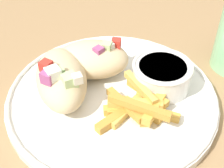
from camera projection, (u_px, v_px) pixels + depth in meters
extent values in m
cube|color=#9E7A51|center=(116.00, 98.00, 0.49)|extent=(1.47, 1.47, 0.04)
cylinder|color=#9E7A51|center=(126.00, 16.00, 1.44)|extent=(0.06, 0.06, 0.71)
cylinder|color=white|center=(112.00, 98.00, 0.45)|extent=(0.30, 0.30, 0.01)
torus|color=white|center=(112.00, 93.00, 0.45)|extent=(0.30, 0.30, 0.01)
ellipsoid|color=beige|center=(61.00, 78.00, 0.43)|extent=(0.15, 0.12, 0.05)
cube|color=white|center=(53.00, 74.00, 0.39)|extent=(0.02, 0.02, 0.02)
cube|color=#A34C84|center=(48.00, 77.00, 0.39)|extent=(0.02, 0.02, 0.02)
cube|color=red|center=(46.00, 66.00, 0.40)|extent=(0.02, 0.02, 0.01)
cube|color=silver|center=(77.00, 79.00, 0.39)|extent=(0.01, 0.01, 0.01)
cube|color=#B7D693|center=(59.00, 72.00, 0.40)|extent=(0.01, 0.01, 0.01)
cube|color=silver|center=(55.00, 73.00, 0.41)|extent=(0.02, 0.02, 0.02)
cube|color=#B7D693|center=(71.00, 82.00, 0.39)|extent=(0.02, 0.02, 0.02)
ellipsoid|color=beige|center=(93.00, 59.00, 0.47)|extent=(0.13, 0.13, 0.05)
cube|color=red|center=(116.00, 43.00, 0.46)|extent=(0.02, 0.02, 0.01)
cube|color=white|center=(108.00, 47.00, 0.46)|extent=(0.01, 0.01, 0.01)
cube|color=#B7D693|center=(107.00, 47.00, 0.45)|extent=(0.02, 0.02, 0.01)
cube|color=#A34C84|center=(99.00, 51.00, 0.45)|extent=(0.01, 0.01, 0.01)
cube|color=gold|center=(132.00, 109.00, 0.42)|extent=(0.05, 0.07, 0.01)
cube|color=gold|center=(142.00, 109.00, 0.42)|extent=(0.05, 0.04, 0.01)
cube|color=gold|center=(142.00, 110.00, 0.42)|extent=(0.06, 0.02, 0.01)
cube|color=gold|center=(135.00, 110.00, 0.42)|extent=(0.05, 0.07, 0.01)
cube|color=gold|center=(118.00, 116.00, 0.41)|extent=(0.01, 0.07, 0.01)
cube|color=#E5B251|center=(129.00, 108.00, 0.42)|extent=(0.03, 0.08, 0.01)
cube|color=gold|center=(149.00, 110.00, 0.42)|extent=(0.08, 0.04, 0.01)
cube|color=gold|center=(147.00, 93.00, 0.43)|extent=(0.07, 0.01, 0.01)
cube|color=gold|center=(125.00, 105.00, 0.41)|extent=(0.07, 0.02, 0.01)
cube|color=#E5B251|center=(135.00, 104.00, 0.41)|extent=(0.06, 0.06, 0.01)
cube|color=gold|center=(155.00, 107.00, 0.41)|extent=(0.03, 0.06, 0.01)
cube|color=#E5B251|center=(139.00, 88.00, 0.42)|extent=(0.07, 0.02, 0.01)
cube|color=gold|center=(139.00, 107.00, 0.39)|extent=(0.08, 0.04, 0.01)
cylinder|color=white|center=(162.00, 76.00, 0.45)|extent=(0.08, 0.08, 0.04)
cylinder|color=white|center=(163.00, 68.00, 0.44)|extent=(0.07, 0.07, 0.01)
torus|color=white|center=(163.00, 66.00, 0.44)|extent=(0.09, 0.09, 0.00)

